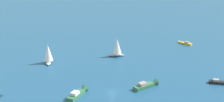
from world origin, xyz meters
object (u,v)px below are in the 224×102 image
(motorboat_offshore, at_px, (220,82))
(sailboat_mid_cluster, at_px, (48,54))
(motorboat_far_stbd, at_px, (78,93))
(sailboat_ahead, at_px, (117,47))
(motorboat_inshore, at_px, (184,43))
(motorboat_far_port, at_px, (147,85))

(motorboat_offshore, xyz_separation_m, sailboat_mid_cluster, (11.14, -75.15, 3.90))
(motorboat_far_stbd, height_order, sailboat_ahead, sailboat_ahead)
(motorboat_far_stbd, xyz_separation_m, motorboat_inshore, (-78.12, 19.06, -0.28))
(motorboat_far_port, relative_size, motorboat_offshore, 1.35)
(motorboat_inshore, bearing_deg, motorboat_offshore, 30.76)
(motorboat_offshore, relative_size, sailboat_mid_cluster, 0.83)
(motorboat_far_stbd, height_order, sailboat_mid_cluster, sailboat_mid_cluster)
(motorboat_far_stbd, bearing_deg, motorboat_far_port, 131.86)
(sailboat_ahead, bearing_deg, motorboat_inshore, 143.64)
(motorboat_inshore, bearing_deg, motorboat_far_stbd, -13.71)
(motorboat_far_stbd, bearing_deg, motorboat_inshore, 166.29)
(motorboat_far_stbd, distance_m, motorboat_offshore, 56.66)
(motorboat_offshore, xyz_separation_m, sailboat_ahead, (-10.98, -50.69, 3.90))
(motorboat_far_stbd, bearing_deg, sailboat_ahead, -173.22)
(motorboat_far_port, height_order, sailboat_mid_cluster, sailboat_mid_cluster)
(motorboat_inshore, xyz_separation_m, sailboat_mid_cluster, (55.28, -48.87, 3.94))
(motorboat_far_stbd, relative_size, motorboat_inshore, 1.44)
(motorboat_far_port, bearing_deg, motorboat_inshore, -178.89)
(motorboat_inshore, bearing_deg, sailboat_mid_cluster, -41.48)
(motorboat_far_port, distance_m, motorboat_offshore, 29.70)
(motorboat_far_stbd, xyz_separation_m, sailboat_mid_cluster, (-22.84, -29.81, 3.66))
(motorboat_offshore, relative_size, sailboat_ahead, 0.83)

